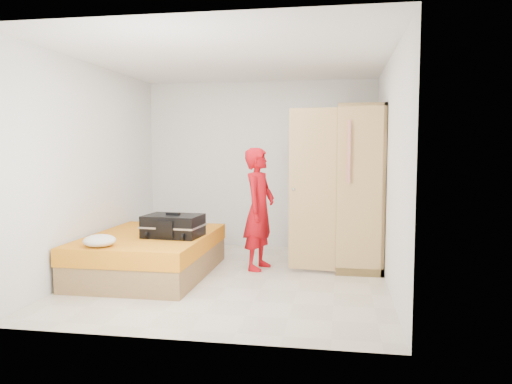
% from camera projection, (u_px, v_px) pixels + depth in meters
% --- Properties ---
extents(room, '(4.00, 4.02, 2.60)m').
position_uv_depth(room, '(234.00, 170.00, 5.91)').
color(room, beige).
rests_on(room, ground).
extents(bed, '(1.42, 2.02, 0.50)m').
position_uv_depth(bed, '(151.00, 254.00, 6.17)').
color(bed, olive).
rests_on(bed, ground).
extents(wardrobe, '(1.17, 1.20, 2.10)m').
position_uv_depth(wardrobe, '(355.00, 191.00, 6.54)').
color(wardrobe, '#E1B76E').
rests_on(wardrobe, ground).
extents(person, '(0.50, 0.64, 1.57)m').
position_uv_depth(person, '(259.00, 209.00, 6.41)').
color(person, '#B40B1C').
rests_on(person, ground).
extents(suitcase, '(0.72, 0.56, 0.29)m').
position_uv_depth(suitcase, '(173.00, 226.00, 5.98)').
color(suitcase, black).
rests_on(suitcase, bed).
extents(round_cushion, '(0.35, 0.35, 0.13)m').
position_uv_depth(round_cushion, '(100.00, 241.00, 5.38)').
color(round_cushion, silver).
rests_on(round_cushion, bed).
extents(pillow, '(0.61, 0.39, 0.10)m').
position_uv_depth(pillow, '(165.00, 220.00, 7.00)').
color(pillow, silver).
rests_on(pillow, bed).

